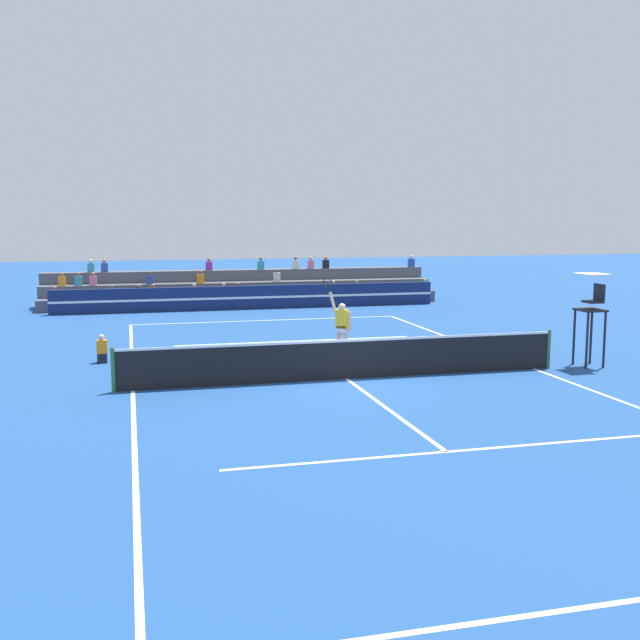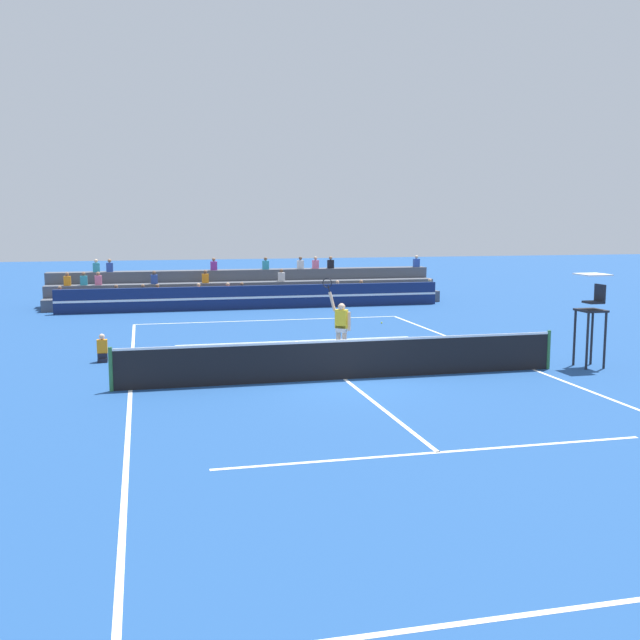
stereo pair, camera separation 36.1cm
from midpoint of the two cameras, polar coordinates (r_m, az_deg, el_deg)
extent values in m
plane|color=navy|center=(19.83, 1.54, -4.53)|extent=(120.00, 120.00, 0.00)
cube|color=white|center=(31.28, -4.43, -0.03)|extent=(11.00, 0.10, 0.01)
cube|color=white|center=(19.11, -14.61, -5.24)|extent=(0.10, 23.80, 0.01)
cube|color=white|center=(21.95, 15.51, -3.60)|extent=(0.10, 23.80, 0.01)
cube|color=white|center=(13.97, 8.87, -9.89)|extent=(8.25, 0.10, 0.01)
cube|color=white|center=(25.97, -2.34, -1.60)|extent=(8.25, 0.10, 0.01)
cube|color=white|center=(19.83, 1.54, -4.52)|extent=(0.10, 12.85, 0.01)
cylinder|color=#2D6B38|center=(19.01, -16.02, -3.68)|extent=(0.10, 0.10, 1.10)
cylinder|color=#2D6B38|center=(22.08, 16.58, -2.14)|extent=(0.10, 0.10, 1.10)
cube|color=black|center=(19.73, 1.54, -3.11)|extent=(11.90, 0.02, 1.00)
cube|color=white|center=(19.64, 1.55, -1.59)|extent=(11.90, 0.04, 0.06)
cube|color=navy|center=(35.25, -5.59, 1.73)|extent=(18.00, 0.24, 1.10)
cube|color=white|center=(35.12, -5.56, 1.70)|extent=(18.00, 0.02, 0.10)
cube|color=#4C515B|center=(36.53, -5.89, 1.50)|extent=(19.27, 0.95, 0.55)
cube|color=#B2B2B7|center=(37.19, 0.72, 2.41)|extent=(0.32, 0.22, 0.44)
sphere|color=tan|center=(37.16, 0.72, 2.91)|extent=(0.18, 0.18, 0.18)
cube|color=black|center=(36.25, -6.59, 2.23)|extent=(0.32, 0.22, 0.44)
sphere|color=brown|center=(36.22, -6.59, 2.73)|extent=(0.18, 0.18, 0.18)
cube|color=teal|center=(38.74, 7.72, 2.56)|extent=(0.32, 0.22, 0.44)
sphere|color=tan|center=(38.71, 7.73, 3.03)|extent=(0.18, 0.18, 0.18)
cube|color=pink|center=(36.09, -19.82, 1.80)|extent=(0.32, 0.22, 0.44)
sphere|color=brown|center=(36.06, -19.85, 2.30)|extent=(0.18, 0.18, 0.18)
cube|color=yellow|center=(37.52, 2.53, 2.45)|extent=(0.32, 0.22, 0.44)
sphere|color=#9E7051|center=(37.50, 2.53, 2.94)|extent=(0.18, 0.18, 0.18)
cube|color=black|center=(35.92, -13.95, 2.00)|extent=(0.32, 0.22, 0.44)
sphere|color=brown|center=(35.89, -13.97, 2.51)|extent=(0.18, 0.18, 0.18)
cube|color=red|center=(36.17, -7.64, 2.20)|extent=(0.32, 0.22, 0.44)
sphere|color=tan|center=(36.14, -7.65, 2.70)|extent=(0.18, 0.18, 0.18)
cube|color=orange|center=(35.93, -12.89, 2.03)|extent=(0.32, 0.22, 0.44)
sphere|color=brown|center=(35.90, -12.90, 2.54)|extent=(0.18, 0.18, 0.18)
cube|color=silver|center=(35.94, -15.88, 1.93)|extent=(0.32, 0.22, 0.44)
sphere|color=brown|center=(35.91, -15.90, 2.44)|extent=(0.18, 0.18, 0.18)
cube|color=orange|center=(36.03, -9.84, 2.13)|extent=(0.32, 0.22, 0.44)
sphere|color=tan|center=(36.00, -9.85, 2.64)|extent=(0.18, 0.18, 0.18)
cube|color=#4C515B|center=(37.44, -6.11, 2.07)|extent=(19.27, 0.95, 1.10)
cube|color=orange|center=(36.96, -9.35, 3.14)|extent=(0.32, 0.22, 0.44)
sphere|color=brown|center=(36.94, -9.36, 3.63)|extent=(0.18, 0.18, 0.18)
cube|color=silver|center=(37.48, -3.58, 3.28)|extent=(0.32, 0.22, 0.44)
sphere|color=brown|center=(37.45, -3.58, 3.77)|extent=(0.18, 0.18, 0.18)
cube|color=#2D4CA5|center=(36.83, -13.14, 3.02)|extent=(0.32, 0.22, 0.44)
sphere|color=brown|center=(36.81, -13.16, 3.52)|extent=(0.18, 0.18, 0.18)
cube|color=teal|center=(36.91, -18.19, 2.85)|extent=(0.32, 0.22, 0.44)
sphere|color=brown|center=(36.88, -18.21, 3.34)|extent=(0.18, 0.18, 0.18)
cube|color=pink|center=(36.87, -17.16, 2.88)|extent=(0.32, 0.22, 0.44)
sphere|color=#9E7051|center=(36.84, -17.18, 3.38)|extent=(0.18, 0.18, 0.18)
cube|color=orange|center=(36.96, -19.33, 2.80)|extent=(0.32, 0.22, 0.44)
sphere|color=brown|center=(36.94, -19.35, 3.30)|extent=(0.18, 0.18, 0.18)
cube|color=#4C515B|center=(38.35, -6.32, 2.61)|extent=(19.27, 0.95, 1.65)
cube|color=#2D4CA5|center=(40.41, 6.71, 4.35)|extent=(0.32, 0.22, 0.44)
sphere|color=beige|center=(40.40, 6.72, 4.80)|extent=(0.18, 0.18, 0.18)
cube|color=teal|center=(38.26, -4.80, 4.19)|extent=(0.32, 0.22, 0.44)
sphere|color=brown|center=(38.24, -4.80, 4.67)|extent=(0.18, 0.18, 0.18)
cube|color=#2D4CA5|center=(37.75, -16.37, 3.86)|extent=(0.32, 0.22, 0.44)
sphere|color=#9E7051|center=(37.74, -16.39, 4.34)|extent=(0.18, 0.18, 0.18)
cube|color=purple|center=(37.91, -8.73, 4.09)|extent=(0.32, 0.22, 0.44)
sphere|color=#9E7051|center=(37.89, -8.74, 4.58)|extent=(0.18, 0.18, 0.18)
cube|color=pink|center=(38.78, -0.98, 4.26)|extent=(0.32, 0.22, 0.44)
sphere|color=tan|center=(38.76, -0.98, 4.73)|extent=(0.18, 0.18, 0.18)
cube|color=teal|center=(37.78, -17.32, 3.82)|extent=(0.32, 0.22, 0.44)
sphere|color=beige|center=(37.76, -17.33, 4.31)|extent=(0.18, 0.18, 0.18)
cube|color=black|center=(38.97, 0.18, 4.28)|extent=(0.32, 0.22, 0.44)
sphere|color=#9E7051|center=(38.95, 0.18, 4.75)|extent=(0.18, 0.18, 0.18)
cube|color=silver|center=(38.60, -2.14, 4.24)|extent=(0.32, 0.22, 0.44)
sphere|color=brown|center=(38.58, -2.14, 4.72)|extent=(0.18, 0.18, 0.18)
cylinder|color=black|center=(22.31, 19.24, -1.50)|extent=(0.07, 0.07, 1.60)
cylinder|color=black|center=(22.84, 18.36, -1.26)|extent=(0.07, 0.07, 1.60)
cylinder|color=black|center=(22.62, 20.43, -1.43)|extent=(0.07, 0.07, 1.60)
cylinder|color=black|center=(23.14, 19.53, -1.19)|extent=(0.07, 0.07, 1.60)
cube|color=black|center=(22.62, 19.48, 0.73)|extent=(0.68, 0.76, 0.06)
cube|color=black|center=(22.63, 19.63, 1.31)|extent=(0.44, 0.48, 0.06)
cube|color=black|center=(22.71, 20.08, 1.95)|extent=(0.06, 0.48, 0.52)
cube|color=white|center=(22.52, 19.60, 3.31)|extent=(0.76, 0.84, 0.04)
cube|color=black|center=(23.05, -16.68, -2.98)|extent=(0.28, 0.36, 0.12)
cube|color=black|center=(23.03, -16.69, -2.68)|extent=(0.28, 0.24, 0.18)
cube|color=orange|center=(22.98, -16.72, -1.97)|extent=(0.30, 0.18, 0.40)
sphere|color=beige|center=(22.93, -16.75, -1.26)|extent=(0.17, 0.17, 0.17)
cylinder|color=beige|center=(22.41, 1.44, -1.94)|extent=(0.14, 0.14, 0.90)
cylinder|color=beige|center=(22.56, 0.98, -1.87)|extent=(0.14, 0.14, 0.90)
cube|color=white|center=(22.38, 1.22, -0.68)|extent=(0.38, 0.35, 0.20)
cube|color=yellow|center=(22.34, 1.22, 0.08)|extent=(0.41, 0.37, 0.56)
sphere|color=beige|center=(22.30, 1.22, 1.00)|extent=(0.22, 0.22, 0.22)
cube|color=white|center=(22.44, 1.40, -2.97)|extent=(0.25, 0.28, 0.09)
cube|color=white|center=(22.59, 0.94, -2.90)|extent=(0.25, 0.28, 0.09)
cylinder|color=beige|center=(22.27, 1.80, -0.10)|extent=(0.09, 0.09, 0.56)
cylinder|color=beige|center=(22.38, 0.50, 1.41)|extent=(0.26, 0.22, 0.60)
cylinder|color=black|center=(22.38, 0.24, 2.40)|extent=(0.09, 0.08, 0.22)
torus|color=black|center=(22.38, 0.12, 2.85)|extent=(0.33, 0.24, 0.38)
sphere|color=#C6DB33|center=(30.37, 4.16, -0.20)|extent=(0.07, 0.07, 0.07)
camera|label=1|loc=(0.18, -90.45, -0.06)|focal=42.00mm
camera|label=2|loc=(0.18, 89.55, 0.06)|focal=42.00mm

